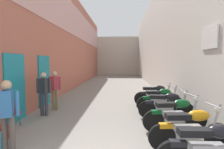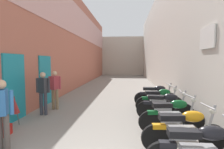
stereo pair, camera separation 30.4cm
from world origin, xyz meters
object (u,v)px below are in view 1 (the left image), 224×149
object	(u,v)px
pedestrian_mid_alley	(44,90)
motorcycle_fourth	(166,105)
motorcycle_sixth	(155,94)
pedestrian_further_down	(55,87)
umbrella_leaning	(16,105)
motorcycle_second	(191,128)
pedestrian_by_doorway	(7,111)
motorcycle_fifth	(160,99)
plastic_crate	(3,132)
motorcycle_nearest	(211,147)
motorcycle_third	(176,114)

from	to	relation	value
pedestrian_mid_alley	motorcycle_fourth	bearing A→B (deg)	-2.93
motorcycle_sixth	pedestrian_further_down	world-z (taller)	pedestrian_further_down
motorcycle_sixth	pedestrian_mid_alley	bearing A→B (deg)	-158.36
umbrella_leaning	pedestrian_further_down	bearing A→B (deg)	79.76
motorcycle_fourth	motorcycle_sixth	world-z (taller)	same
motorcycle_second	pedestrian_further_down	bearing A→B (deg)	143.27
pedestrian_by_doorway	pedestrian_mid_alley	bearing A→B (deg)	98.46
motorcycle_second	motorcycle_sixth	size ratio (longest dim) A/B	1.00
pedestrian_by_doorway	umbrella_leaning	bearing A→B (deg)	114.98
motorcycle_second	umbrella_leaning	xyz separation A→B (m)	(-4.56, 1.07, 0.18)
pedestrian_by_doorway	umbrella_leaning	xyz separation A→B (m)	(-0.66, 1.43, -0.24)
motorcycle_fifth	umbrella_leaning	distance (m)	4.97
motorcycle_fourth	motorcycle_fifth	bearing A→B (deg)	90.00
motorcycle_sixth	umbrella_leaning	size ratio (longest dim) A/B	1.92
motorcycle_fourth	plastic_crate	xyz separation A→B (m)	(-4.57, -1.64, -0.36)
motorcycle_second	pedestrian_by_doorway	bearing A→B (deg)	-174.77
motorcycle_nearest	pedestrian_by_doorway	xyz separation A→B (m)	(-3.89, 0.53, 0.42)
motorcycle_third	umbrella_leaning	bearing A→B (deg)	-179.76
umbrella_leaning	motorcycle_fifth	bearing A→B (deg)	23.32
motorcycle_third	motorcycle_second	bearing A→B (deg)	-90.00
motorcycle_nearest	pedestrian_further_down	size ratio (longest dim) A/B	1.18
motorcycle_fifth	motorcycle_sixth	size ratio (longest dim) A/B	1.00
motorcycle_fifth	motorcycle_second	bearing A→B (deg)	-90.00
plastic_crate	umbrella_leaning	world-z (taller)	umbrella_leaning
motorcycle_third	umbrella_leaning	size ratio (longest dim) A/B	1.91
motorcycle_second	motorcycle_sixth	bearing A→B (deg)	90.00
pedestrian_by_doorway	umbrella_leaning	size ratio (longest dim) A/B	1.63
motorcycle_second	motorcycle_sixth	world-z (taller)	same
motorcycle_second	motorcycle_fifth	world-z (taller)	same
motorcycle_fourth	motorcycle_fifth	size ratio (longest dim) A/B	1.00
motorcycle_nearest	pedestrian_mid_alley	distance (m)	5.37
plastic_crate	umbrella_leaning	bearing A→B (deg)	89.01
motorcycle_nearest	pedestrian_by_doorway	distance (m)	3.95
pedestrian_mid_alley	motorcycle_sixth	bearing A→B (deg)	21.64
motorcycle_sixth	motorcycle_third	bearing A→B (deg)	-90.00
motorcycle_third	motorcycle_fifth	xyz separation A→B (m)	(-0.00, 1.95, 0.00)
motorcycle_sixth	plastic_crate	xyz separation A→B (m)	(-4.57, -3.56, -0.36)
pedestrian_by_doorway	motorcycle_fifth	bearing A→B (deg)	41.04
motorcycle_fourth	motorcycle_sixth	size ratio (longest dim) A/B	0.99
motorcycle_sixth	pedestrian_by_doorway	size ratio (longest dim) A/B	1.18
motorcycle_sixth	pedestrian_further_down	size ratio (longest dim) A/B	1.18
motorcycle_third	plastic_crate	distance (m)	4.63
motorcycle_fifth	motorcycle_sixth	xyz separation A→B (m)	(0.00, 0.99, 0.00)
pedestrian_mid_alley	pedestrian_further_down	xyz separation A→B (m)	(0.11, 0.81, 0.00)
motorcycle_fourth	motorcycle_fifth	world-z (taller)	same
motorcycle_fifth	pedestrian_mid_alley	bearing A→B (deg)	-170.55
pedestrian_further_down	motorcycle_third	bearing A→B (deg)	-25.94
motorcycle_sixth	pedestrian_by_doorway	xyz separation A→B (m)	(-3.89, -4.38, 0.42)
motorcycle_second	pedestrian_by_doorway	distance (m)	3.93
motorcycle_sixth	pedestrian_mid_alley	world-z (taller)	pedestrian_mid_alley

